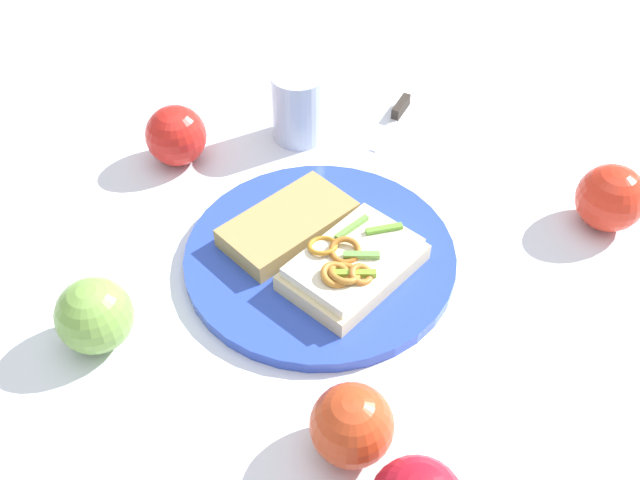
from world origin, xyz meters
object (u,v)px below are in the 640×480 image
Objects in this scene: sandwich at (353,264)px; apple_3 at (176,136)px; apple_4 at (347,426)px; knife at (397,114)px; bread_slice_side at (288,224)px; plate at (320,257)px; apple_2 at (95,316)px; apple_0 at (611,198)px; drinking_glass at (296,107)px.

apple_3 reaches higher than sandwich.
knife is at bearing 73.86° from apple_4.
apple_3 is at bearing -92.48° from sandwich.
knife is at bearing -163.74° from bread_slice_side.
apple_4 is at bearing -91.03° from plate.
apple_3 is at bearing 109.69° from apple_4.
apple_4 is (0.24, -0.16, -0.00)m from apple_2.
apple_0 is at bearing -19.76° from apple_3.
apple_3 is (0.08, 0.30, 0.00)m from apple_2.
apple_4 reaches higher than bread_slice_side.
apple_3 is (-0.17, 0.21, 0.03)m from plate.
plate is 3.92× the size of apple_2.
plate is 0.25m from drinking_glass.
sandwich is at bearing -169.01° from apple_0.
drinking_glass is (0.03, 0.21, 0.02)m from bread_slice_side.
bread_slice_side is 1.94× the size of apple_3.
bread_slice_side is 0.22m from apple_3.
apple_4 reaches higher than plate.
sandwich is at bearing -50.73° from plate.
drinking_glass is (0.00, 0.49, 0.01)m from apple_4.
plate is 3.21× the size of drinking_glass.
plate is at bearing -176.24° from apple_0.
knife is at bearing 9.61° from drinking_glass.
bread_slice_side is 0.21m from drinking_glass.
knife is (-0.21, 0.25, -0.03)m from apple_0.
knife is at bearing 42.49° from apple_2.
sandwich is at bearing 79.80° from apple_4.
sandwich is 0.33m from knife.
plate is at bearing 19.37° from apple_2.
apple_0 is at bearing 141.48° from bread_slice_side.
drinking_glass reaches higher than apple_2.
drinking_glass reaches higher than knife.
drinking_glass reaches higher than apple_3.
sandwich is 1.16× the size of bread_slice_side.
bread_slice_side is 1.90× the size of apple_0.
plate is 2.02× the size of bread_slice_side.
bread_slice_side is at bearing 177.79° from apple_0.
apple_3 is 0.82× the size of drinking_glass.
drinking_glass is at bearing 89.92° from apple_4.
apple_2 and apple_3 have the same top height.
apple_4 is at bearing 59.55° from bread_slice_side.
sandwich is 0.32m from apple_3.
plate is 0.36m from apple_0.
plate is at bearing -91.70° from sandwich.
knife is (0.39, 0.36, -0.03)m from apple_2.
sandwich reaches higher than plate.
apple_2 is at bearing -126.05° from drinking_glass.
sandwich is 1.85× the size of drinking_glass.
apple_2 is (-0.60, -0.11, -0.00)m from apple_0.
apple_3 is 0.17m from drinking_glass.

